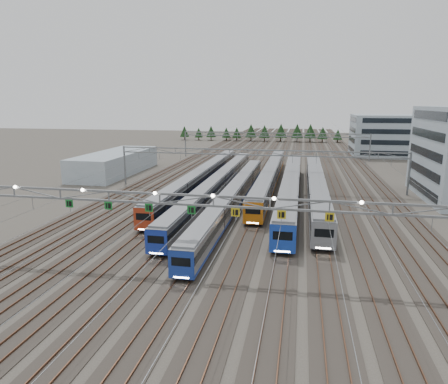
% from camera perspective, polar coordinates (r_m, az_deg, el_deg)
% --- Properties ---
extents(ground, '(400.00, 400.00, 0.00)m').
position_cam_1_polar(ground, '(41.92, -1.48, -11.03)').
color(ground, '#47423A').
rests_on(ground, ground).
extents(track_bed, '(54.00, 260.00, 5.42)m').
position_cam_1_polar(track_bed, '(138.57, 7.54, 6.20)').
color(track_bed, '#2D2823').
rests_on(track_bed, ground).
extents(train_a, '(2.77, 62.85, 3.61)m').
position_cam_1_polar(train_a, '(81.61, -3.08, 2.21)').
color(train_a, black).
rests_on(train_a, ground).
extents(train_b, '(2.58, 67.20, 3.36)m').
position_cam_1_polar(train_b, '(75.48, -0.76, 1.27)').
color(train_b, black).
rests_on(train_b, ground).
extents(train_c, '(2.56, 59.90, 3.33)m').
position_cam_1_polar(train_c, '(65.96, 1.46, -0.42)').
color(train_c, black).
rests_on(train_c, ground).
extents(train_d, '(2.82, 58.49, 3.67)m').
position_cam_1_polar(train_d, '(82.72, 6.60, 2.31)').
color(train_d, black).
rests_on(train_d, ground).
extents(train_e, '(2.95, 57.05, 3.84)m').
position_cam_1_polar(train_e, '(71.91, 9.49, 0.72)').
color(train_e, black).
rests_on(train_e, ground).
extents(train_f, '(2.89, 56.13, 3.77)m').
position_cam_1_polar(train_f, '(73.40, 13.04, 0.78)').
color(train_f, black).
rests_on(train_f, ground).
extents(gantry_near, '(56.36, 0.61, 8.08)m').
position_cam_1_polar(gantry_near, '(39.51, -1.64, -1.64)').
color(gantry_near, slate).
rests_on(gantry_near, ground).
extents(gantry_mid, '(56.36, 0.36, 8.00)m').
position_cam_1_polar(gantry_mid, '(78.61, 4.83, 4.98)').
color(gantry_mid, slate).
rests_on(gantry_mid, ground).
extents(gantry_far, '(56.36, 0.36, 8.00)m').
position_cam_1_polar(gantry_far, '(123.19, 7.15, 7.70)').
color(gantry_far, slate).
rests_on(gantry_far, ground).
extents(depot_bldg_north, '(22.00, 18.00, 13.03)m').
position_cam_1_polar(depot_bldg_north, '(139.74, 22.35, 7.49)').
color(depot_bldg_north, '#98ABB6').
rests_on(depot_bldg_north, ground).
extents(west_shed, '(10.00, 30.00, 5.09)m').
position_cam_1_polar(west_shed, '(100.45, -15.22, 4.04)').
color(west_shed, '#98ABB6').
rests_on(west_shed, ground).
extents(treeline, '(81.20, 5.60, 7.02)m').
position_cam_1_polar(treeline, '(178.73, 6.07, 8.55)').
color(treeline, '#332114').
rests_on(treeline, ground).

